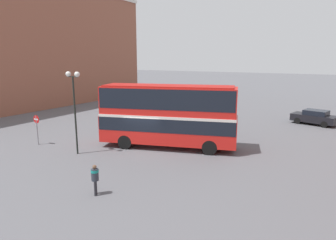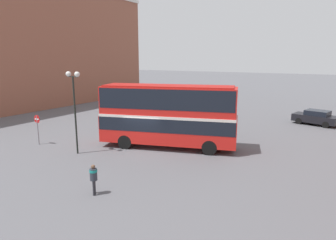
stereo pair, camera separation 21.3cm
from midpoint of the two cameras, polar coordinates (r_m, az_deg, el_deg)
The scene contains 8 objects.
ground_plane at distance 22.41m, azimuth -4.18°, elevation -5.55°, with size 240.00×240.00×0.00m, color #5B5B60.
building_row_left at distance 46.61m, azimuth -23.50°, elevation 12.83°, with size 8.91×35.99×16.55m.
double_decker_bus at distance 22.18m, azimuth 0.28°, elevation 1.45°, with size 10.36×5.40×4.70m.
pedestrian_foreground at distance 15.38m, azimuth -13.60°, elevation -10.38°, with size 0.54×0.54×1.55m.
parked_car_kerb_near at distance 33.76m, azimuth 26.48°, elevation 0.46°, with size 4.46×2.76×1.49m.
parked_car_kerb_far at distance 35.16m, azimuth -4.86°, elevation 2.12°, with size 4.67×2.31×1.56m.
street_lamp_twin_globe at distance 21.41m, azimuth -17.22°, elevation 4.88°, with size 1.20×0.36×5.76m.
no_entry_sign at distance 25.24m, azimuth -23.40°, elevation -0.81°, with size 0.64×0.08×2.34m.
Camera 2 is at (12.44, -17.42, 6.67)m, focal length 32.00 mm.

